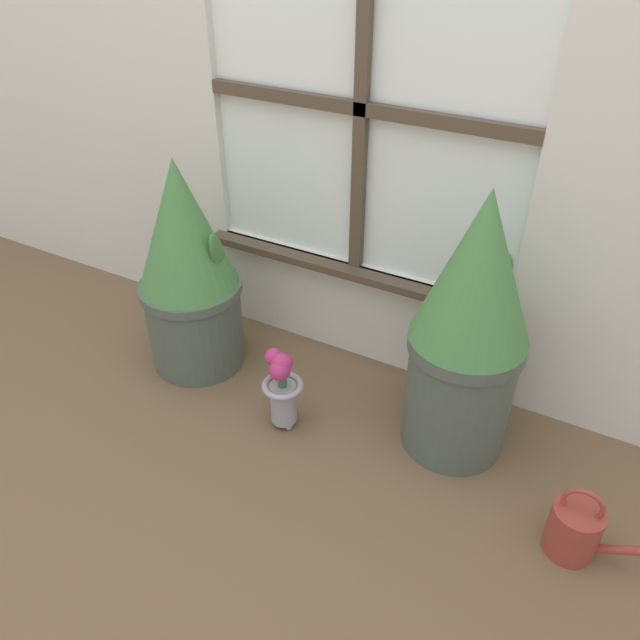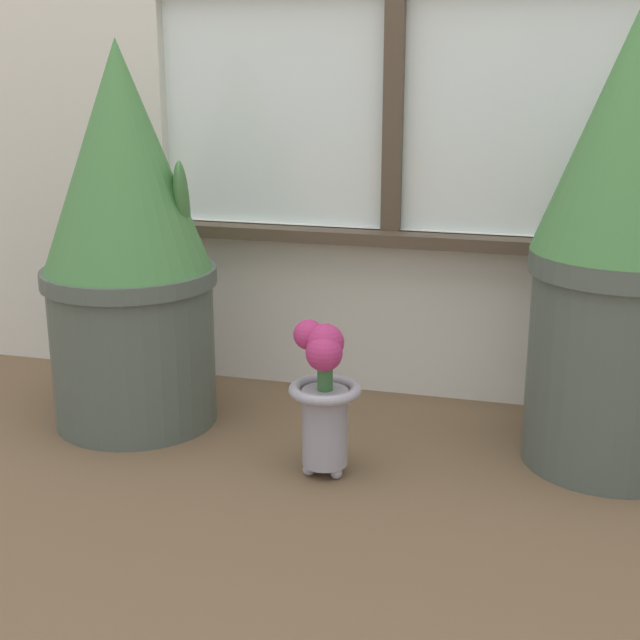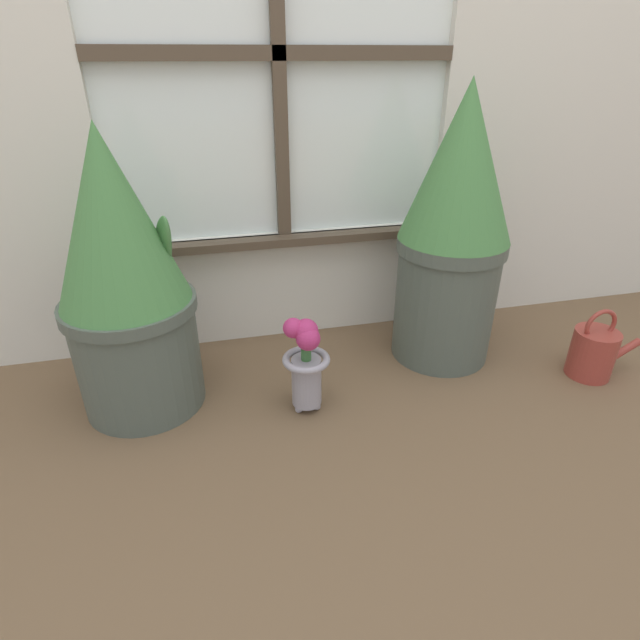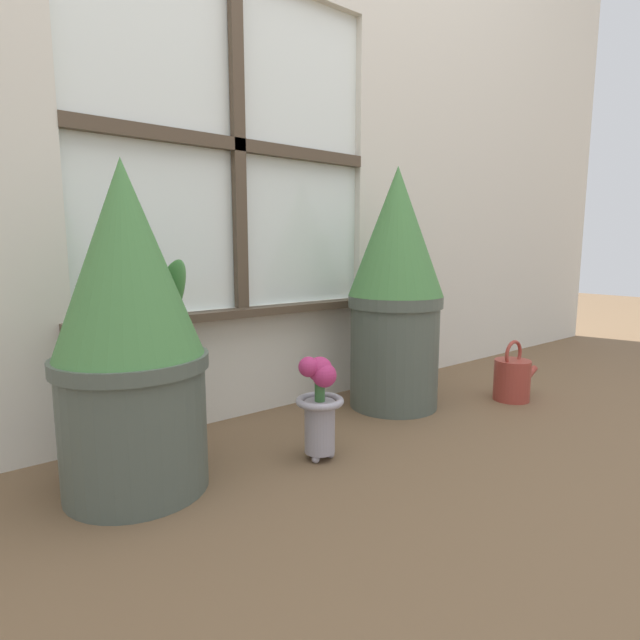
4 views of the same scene
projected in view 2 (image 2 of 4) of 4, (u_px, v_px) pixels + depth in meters
ground_plane at (295, 551)px, 1.23m from camera, size 10.00×10.00×0.00m
potted_plant_left at (128, 241)px, 1.59m from camera, size 0.31×0.31×0.69m
potted_plant_right at (627, 234)px, 1.40m from camera, size 0.30×0.30×0.76m
flower_vase at (324, 390)px, 1.42m from camera, size 0.12×0.12×0.26m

